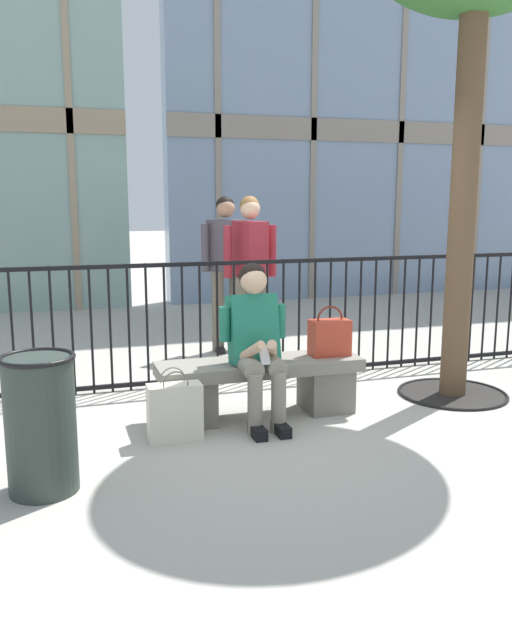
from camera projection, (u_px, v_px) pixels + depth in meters
The scene contains 10 objects.
ground_plane at pixel (260, 416), 5.13m from camera, with size 60.00×60.00×0.00m, color #B2ADA3.
stone_bench at pixel (260, 383), 5.08m from camera, with size 1.60×0.44×0.45m.
seated_person_with_phone at pixel (256, 339), 4.87m from camera, with size 0.52×0.66×1.21m.
handbag_on_bench at pixel (330, 337), 5.19m from camera, with size 0.31×0.17×0.40m.
shopping_bag at pixel (175, 411), 4.59m from camera, with size 0.38×0.17×0.52m.
bystander_at_railing at pixel (250, 267), 6.59m from camera, with size 0.55×0.41×1.71m.
bystander_further_back at pixel (226, 262), 7.14m from camera, with size 0.55×0.42×1.71m.
plaza_railing at pixel (226, 322), 5.98m from camera, with size 9.15×0.04×1.13m.
trash_can at pixel (41, 423), 3.75m from camera, with size 0.43×0.43×0.82m.
building_facade_right at pixel (440, 32), 11.26m from camera, with size 9.68×0.43×9.00m.
Camera 1 is at (-1.51, -4.67, 1.68)m, focal length 36.62 mm.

